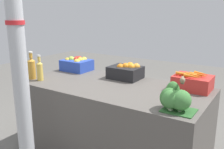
{
  "coord_description": "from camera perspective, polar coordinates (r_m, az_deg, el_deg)",
  "views": [
    {
      "loc": [
        1.22,
        -1.87,
        1.43
      ],
      "look_at": [
        0.0,
        0.0,
        0.86
      ],
      "focal_mm": 40.0,
      "sensor_mm": 36.0,
      "label": 1
    }
  ],
  "objects": [
    {
      "name": "juice_bottle_amber",
      "position": [
        2.64,
        -17.89,
        1.49
      ],
      "size": [
        0.08,
        0.08,
        0.28
      ],
      "color": "gold",
      "rests_on": "market_table"
    },
    {
      "name": "juice_bottle_golden",
      "position": [
        2.56,
        -16.18,
        0.97
      ],
      "size": [
        0.06,
        0.06,
        0.26
      ],
      "color": "gold",
      "rests_on": "market_table"
    },
    {
      "name": "broccoli_pile",
      "position": [
        1.77,
        13.97,
        -5.32
      ],
      "size": [
        0.25,
        0.19,
        0.19
      ],
      "color": "#2D602D",
      "rests_on": "market_table"
    },
    {
      "name": "apple_crate",
      "position": [
        2.92,
        -8.04,
        2.44
      ],
      "size": [
        0.32,
        0.25,
        0.16
      ],
      "color": "#2847B7",
      "rests_on": "market_table"
    },
    {
      "name": "carrot_crate",
      "position": [
        2.29,
        17.97,
        -1.59
      ],
      "size": [
        0.32,
        0.25,
        0.16
      ],
      "color": "red",
      "rests_on": "market_table"
    },
    {
      "name": "support_pole",
      "position": [
        1.92,
        -21.16,
        9.95
      ],
      "size": [
        0.13,
        0.13,
        2.63
      ],
      "color": "#B7BABF",
      "rests_on": "ground_plane"
    },
    {
      "name": "market_table",
      "position": [
        2.47,
        0.0,
        -10.85
      ],
      "size": [
        1.75,
        0.84,
        0.76
      ],
      "primitive_type": "cube",
      "color": "#56514C",
      "rests_on": "ground_plane"
    },
    {
      "name": "sparrow_bird",
      "position": [
        1.74,
        15.83,
        -1.25
      ],
      "size": [
        0.06,
        0.13,
        0.05
      ],
      "rotation": [
        0.0,
        0.0,
        -1.28
      ],
      "color": "#4C3D2D",
      "rests_on": "broccoli_pile"
    },
    {
      "name": "orange_crate",
      "position": [
        2.54,
        3.23,
        0.72
      ],
      "size": [
        0.32,
        0.25,
        0.16
      ],
      "color": "black",
      "rests_on": "market_table"
    }
  ]
}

